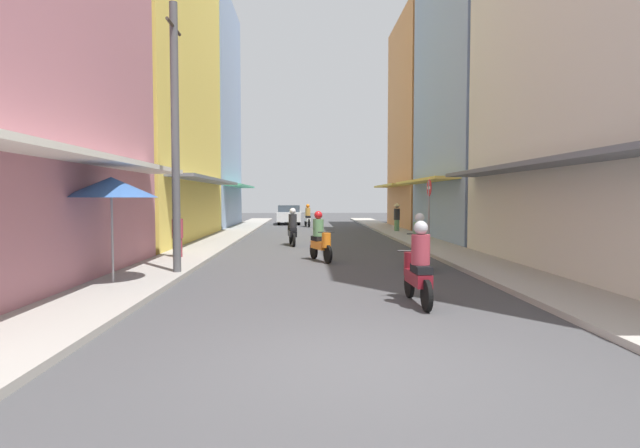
% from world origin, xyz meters
% --- Properties ---
extents(ground_plane, '(89.46, 89.46, 0.00)m').
position_xyz_m(ground_plane, '(0.00, 16.33, 0.00)').
color(ground_plane, '#424244').
extents(sidewalk_left, '(1.86, 48.66, 0.12)m').
position_xyz_m(sidewalk_left, '(-4.55, 16.33, 0.06)').
color(sidewalk_left, '#9E9991').
rests_on(sidewalk_left, ground).
extents(sidewalk_right, '(1.86, 48.66, 0.12)m').
position_xyz_m(sidewalk_right, '(4.55, 16.33, 0.06)').
color(sidewalk_right, '#ADA89E').
rests_on(sidewalk_right, ground).
extents(building_left_mid, '(7.05, 12.48, 14.85)m').
position_xyz_m(building_left_mid, '(-8.48, 17.17, 7.42)').
color(building_left_mid, '#EFD159').
rests_on(building_left_mid, ground).
extents(building_left_far, '(7.05, 9.11, 15.17)m').
position_xyz_m(building_left_far, '(-8.48, 28.34, 7.58)').
color(building_left_far, '#8CA5CC').
rests_on(building_left_far, ground).
extents(building_right_mid, '(7.05, 9.18, 16.02)m').
position_xyz_m(building_right_mid, '(8.48, 17.60, 8.00)').
color(building_right_mid, '#8CA5CC').
rests_on(building_right_mid, ground).
extents(building_right_far, '(7.05, 8.28, 13.63)m').
position_xyz_m(building_right_far, '(8.48, 26.81, 6.81)').
color(building_right_far, '#D88C4C').
rests_on(building_right_far, ground).
extents(motorbike_orange, '(0.76, 1.74, 1.58)m').
position_xyz_m(motorbike_orange, '(-0.14, 9.87, 0.70)').
color(motorbike_orange, black).
rests_on(motorbike_orange, ground).
extents(motorbike_maroon, '(0.55, 1.81, 1.58)m').
position_xyz_m(motorbike_maroon, '(1.48, 3.34, 0.70)').
color(motorbike_maroon, black).
rests_on(motorbike_maroon, ground).
extents(motorbike_black, '(0.55, 1.80, 1.58)m').
position_xyz_m(motorbike_black, '(-1.15, 15.09, 0.70)').
color(motorbike_black, black).
rests_on(motorbike_black, ground).
extents(motorbike_white, '(0.60, 1.80, 1.58)m').
position_xyz_m(motorbike_white, '(-0.44, 28.69, 0.70)').
color(motorbike_white, black).
rests_on(motorbike_white, ground).
extents(motorbike_silver, '(0.55, 1.81, 1.58)m').
position_xyz_m(motorbike_silver, '(2.56, 7.99, 0.70)').
color(motorbike_silver, black).
rests_on(motorbike_silver, ground).
extents(parked_car, '(1.88, 4.15, 1.45)m').
position_xyz_m(parked_car, '(-1.82, 32.22, 0.74)').
color(parked_car, silver).
rests_on(parked_car, ground).
extents(pedestrian_foreground, '(0.34, 0.34, 1.58)m').
position_xyz_m(pedestrian_foreground, '(-4.65, 10.07, 0.79)').
color(pedestrian_foreground, '#99333F').
rests_on(pedestrian_foreground, ground).
extents(pedestrian_midway, '(0.44, 0.44, 1.70)m').
position_xyz_m(pedestrian_midway, '(4.61, 22.37, 0.96)').
color(pedestrian_midway, '#598C59').
rests_on(pedestrian_midway, ground).
extents(vendor_umbrella, '(2.00, 2.00, 2.45)m').
position_xyz_m(vendor_umbrella, '(-4.88, 5.27, 2.23)').
color(vendor_umbrella, '#99999E').
rests_on(vendor_umbrella, ground).
extents(utility_pole, '(0.20, 1.20, 6.83)m').
position_xyz_m(utility_pole, '(-3.87, 6.87, 3.49)').
color(utility_pole, '#4C4C4F').
rests_on(utility_pole, ground).
extents(street_sign_no_entry, '(0.07, 0.60, 2.65)m').
position_xyz_m(street_sign_no_entry, '(3.77, 11.70, 1.72)').
color(street_sign_no_entry, gray).
rests_on(street_sign_no_entry, ground).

